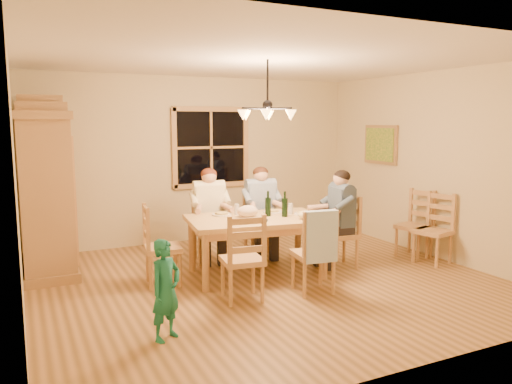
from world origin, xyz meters
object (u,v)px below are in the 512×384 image
adult_slate_man (340,206)px  chair_end_left (163,260)px  chair_spare_back (432,242)px  armoire (45,193)px  chair_end_right (339,245)px  chandelier (267,113)px  dining_table (256,225)px  wine_bottle_a (268,203)px  adult_plaid_man (261,201)px  chair_far_right (261,237)px  chair_near_left (242,273)px  chair_near_right (313,266)px  chair_spare_front (414,237)px  adult_woman (209,203)px  child (166,290)px  wine_bottle_b (285,204)px  chair_far_left (210,241)px

adult_slate_man → chair_end_left: bearing=90.0°
adult_slate_man → chair_spare_back: adult_slate_man is taller
armoire → chair_end_right: (3.59, -1.48, -0.75)m
chandelier → dining_table: chandelier is taller
wine_bottle_a → adult_plaid_man: bearing=70.5°
chair_far_right → chair_near_left: same height
chair_near_right → adult_plaid_man: (0.12, 1.62, 0.54)m
chair_near_left → adult_slate_man: adult_slate_man is taller
chandelier → chair_spare_front: bearing=1.6°
adult_woman → chair_spare_back: size_ratio=0.88×
chair_end_right → chair_near_left: bearing=116.6°
armoire → chair_far_right: (2.85, -0.56, -0.75)m
dining_table → adult_slate_man: adult_slate_man is taller
chandelier → chair_end_right: chandelier is taller
chair_near_left → child: chair_near_left is taller
chair_near_left → dining_table: bearing=62.1°
chandelier → child: chandelier is taller
chandelier → chair_near_right: chandelier is taller
adult_woman → adult_plaid_man: 0.76m
chandelier → chair_spare_front: (2.45, 0.07, -1.77)m
chandelier → armoire: size_ratio=0.33×
chair_end_left → wine_bottle_b: 1.68m
chair_far_right → dining_table: bearing=67.6°
wine_bottle_a → chair_near_left: bearing=-132.8°
chair_far_left → dining_table: bearing=117.9°
adult_plaid_man → dining_table: bearing=67.6°
chandelier → child: 2.51m
chair_end_left → wine_bottle_b: size_ratio=3.00×
chair_end_left → chair_end_right: bearing=90.0°
armoire → chair_spare_back: size_ratio=2.32×
dining_table → chandelier: bearing=-87.2°
armoire → wine_bottle_a: size_ratio=6.97×
chair_end_right → dining_table: bearing=90.0°
chandelier → wine_bottle_a: chandelier is taller
armoire → chair_near_left: size_ratio=2.32×
adult_woman → wine_bottle_a: 0.98m
dining_table → adult_woman: (-0.32, 0.86, 0.18)m
wine_bottle_b → armoire: bearing=152.7°
chair_far_right → wine_bottle_a: 1.00m
chair_near_left → wine_bottle_a: bearing=54.9°
wine_bottle_a → child: 2.29m
chair_spare_back → adult_slate_man: bearing=58.7°
adult_woman → adult_plaid_man: same height
chair_near_left → adult_plaid_man: 1.87m
chair_far_right → child: (-2.01, -2.13, 0.16)m
chair_near_right → wine_bottle_b: size_ratio=3.00×
adult_plaid_man → wine_bottle_b: bearing=92.1°
chair_near_right → adult_slate_man: adult_slate_man is taller
armoire → wine_bottle_a: 2.90m
chandelier → adult_woman: 1.71m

